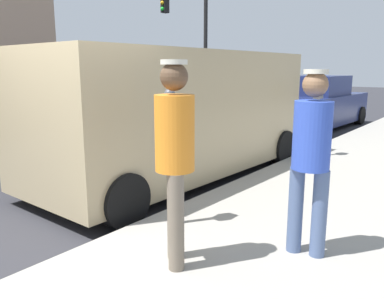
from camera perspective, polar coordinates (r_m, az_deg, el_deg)
ground_plane at (r=5.10m, az=-20.77°, el=-10.70°), size 80.00×80.00×0.00m
parking_meter_near at (r=4.25m, az=-3.21°, el=2.23°), size 0.14×0.18×1.52m
parking_meter_far at (r=8.09m, az=17.79°, el=6.23°), size 0.14×0.18×1.52m
pedestrian_in_orange at (r=3.35m, az=-2.51°, el=-0.14°), size 0.34×0.34×1.80m
pedestrian_in_blue at (r=3.71m, az=16.92°, el=-0.30°), size 0.36×0.34×1.72m
parked_van at (r=6.68m, az=-2.05°, el=5.50°), size 2.25×5.25×2.15m
parked_sedan_ahead at (r=13.19m, az=17.63°, el=6.29°), size 2.06×4.45×1.65m
traffic_light_corner at (r=17.29m, az=-0.40°, el=17.19°), size 2.48×0.42×5.20m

